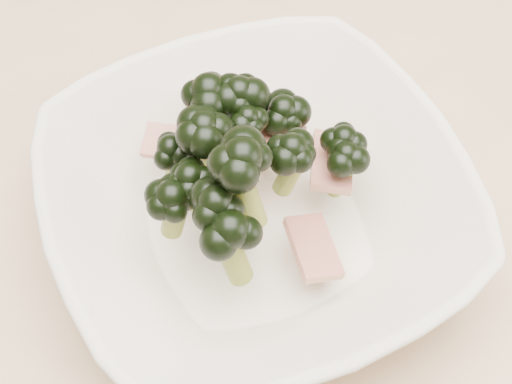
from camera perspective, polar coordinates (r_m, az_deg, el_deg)
dining_table at (r=0.65m, az=2.95°, el=-1.61°), size 1.20×0.80×0.75m
broccoli_dish at (r=0.49m, az=-0.20°, el=-0.41°), size 0.38×0.38×0.14m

